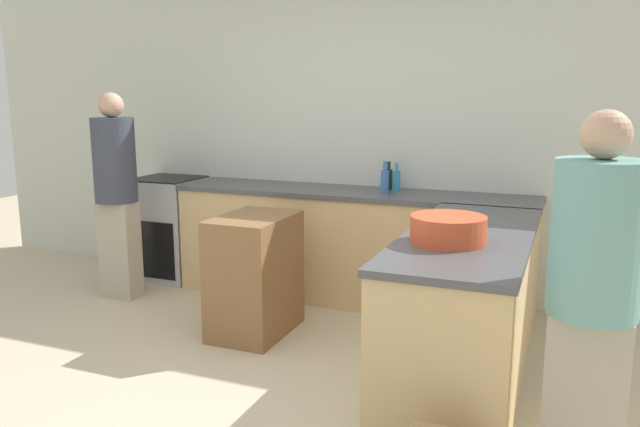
{
  "coord_description": "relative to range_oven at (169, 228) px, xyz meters",
  "views": [
    {
      "loc": [
        1.65,
        -2.77,
        1.7
      ],
      "look_at": [
        0.22,
        0.72,
        0.97
      ],
      "focal_mm": 35.0,
      "sensor_mm": 36.0,
      "label": 1
    }
  ],
  "objects": [
    {
      "name": "ground_plane",
      "position": [
        1.79,
        -1.95,
        -0.46
      ],
      "size": [
        14.0,
        14.0,
        0.0
      ],
      "primitive_type": "plane",
      "color": "beige"
    },
    {
      "name": "wall_back",
      "position": [
        1.79,
        0.33,
        0.89
      ],
      "size": [
        8.0,
        0.06,
        2.7
      ],
      "color": "silver",
      "rests_on": "ground_plane"
    },
    {
      "name": "counter_back",
      "position": [
        1.79,
        0.0,
        -0.0
      ],
      "size": [
        2.96,
        0.63,
        0.92
      ],
      "color": "#D6B27A",
      "rests_on": "ground_plane"
    },
    {
      "name": "counter_peninsula",
      "position": [
        2.93,
        -1.22,
        -0.0
      ],
      "size": [
        0.69,
        1.88,
        0.92
      ],
      "color": "#D6B27A",
      "rests_on": "ground_plane"
    },
    {
      "name": "range_oven",
      "position": [
        0.0,
        0.0,
        0.0
      ],
      "size": [
        0.61,
        0.61,
        0.93
      ],
      "color": "#ADADB2",
      "rests_on": "ground_plane"
    },
    {
      "name": "island_table",
      "position": [
        1.4,
        -0.95,
        -0.04
      ],
      "size": [
        0.47,
        0.68,
        0.85
      ],
      "color": "brown",
      "rests_on": "ground_plane"
    },
    {
      "name": "mixing_bowl",
      "position": [
        2.86,
        -1.5,
        0.53
      ],
      "size": [
        0.4,
        0.4,
        0.15
      ],
      "color": "#DB512D",
      "rests_on": "counter_peninsula"
    },
    {
      "name": "water_bottle_blue",
      "position": [
        2.08,
        -0.04,
        0.56
      ],
      "size": [
        0.06,
        0.06,
        0.25
      ],
      "color": "#386BB7",
      "rests_on": "counter_back"
    },
    {
      "name": "dish_soap_bottle",
      "position": [
        2.13,
        0.12,
        0.54
      ],
      "size": [
        0.06,
        0.06,
        0.22
      ],
      "color": "#338CBF",
      "rests_on": "counter_back"
    },
    {
      "name": "wine_bottle_dark",
      "position": [
        2.05,
        0.18,
        0.55
      ],
      "size": [
        0.06,
        0.06,
        0.23
      ],
      "color": "black",
      "rests_on": "counter_back"
    },
    {
      "name": "person_by_range",
      "position": [
        -0.02,
        -0.67,
        0.46
      ],
      "size": [
        0.34,
        0.34,
        1.7
      ],
      "color": "#ADA38E",
      "rests_on": "ground_plane"
    },
    {
      "name": "person_at_peninsula",
      "position": [
        3.55,
        -1.98,
        0.41
      ],
      "size": [
        0.37,
        0.37,
        1.64
      ],
      "color": "#ADA38E",
      "rests_on": "ground_plane"
    }
  ]
}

